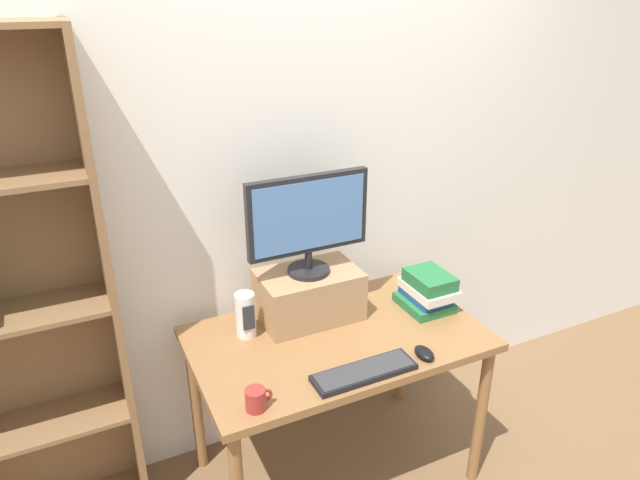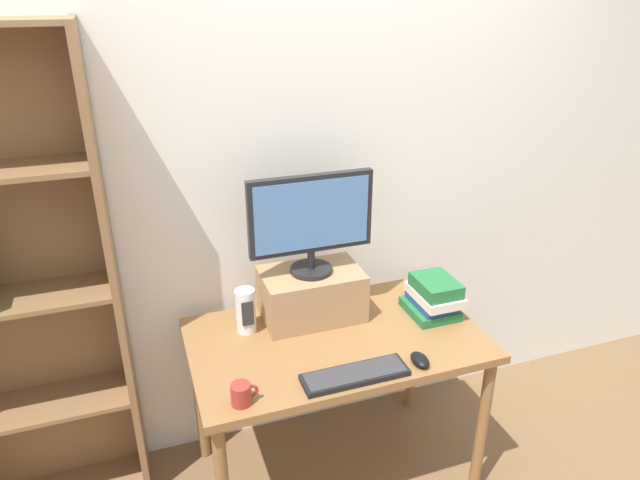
{
  "view_description": "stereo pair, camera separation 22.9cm",
  "coord_description": "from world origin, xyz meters",
  "px_view_note": "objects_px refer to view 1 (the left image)",
  "views": [
    {
      "loc": [
        -0.95,
        -1.81,
        2.14
      ],
      "look_at": [
        -0.05,
        0.08,
        1.2
      ],
      "focal_mm": 32.0,
      "sensor_mm": 36.0,
      "label": 1
    },
    {
      "loc": [
        -0.74,
        -1.9,
        2.14
      ],
      "look_at": [
        -0.05,
        0.08,
        1.2
      ],
      "focal_mm": 32.0,
      "sensor_mm": 36.0,
      "label": 2
    }
  ],
  "objects_px": {
    "keyboard": "(364,372)",
    "coffee_mug": "(256,399)",
    "computer_monitor": "(308,220)",
    "book_stack": "(427,291)",
    "riser_box": "(309,294)",
    "computer_mouse": "(424,353)",
    "desk_speaker": "(246,315)",
    "desk": "(337,353)"
  },
  "relations": [
    {
      "from": "computer_monitor",
      "to": "book_stack",
      "type": "xyz_separation_m",
      "value": [
        0.52,
        -0.16,
        -0.39
      ]
    },
    {
      "from": "desk",
      "to": "book_stack",
      "type": "distance_m",
      "value": 0.51
    },
    {
      "from": "computer_mouse",
      "to": "coffee_mug",
      "type": "bearing_deg",
      "value": 179.86
    },
    {
      "from": "riser_box",
      "to": "coffee_mug",
      "type": "bearing_deg",
      "value": -131.41
    },
    {
      "from": "riser_box",
      "to": "computer_monitor",
      "type": "xyz_separation_m",
      "value": [
        0.0,
        -0.0,
        0.36
      ]
    },
    {
      "from": "riser_box",
      "to": "computer_monitor",
      "type": "bearing_deg",
      "value": -90.0
    },
    {
      "from": "desk",
      "to": "computer_mouse",
      "type": "relative_size",
      "value": 11.85
    },
    {
      "from": "computer_monitor",
      "to": "coffee_mug",
      "type": "height_order",
      "value": "computer_monitor"
    },
    {
      "from": "riser_box",
      "to": "book_stack",
      "type": "distance_m",
      "value": 0.55
    },
    {
      "from": "book_stack",
      "to": "desk_speaker",
      "type": "distance_m",
      "value": 0.84
    },
    {
      "from": "keyboard",
      "to": "coffee_mug",
      "type": "xyz_separation_m",
      "value": [
        -0.44,
        -0.0,
        0.03
      ]
    },
    {
      "from": "computer_monitor",
      "to": "desk_speaker",
      "type": "relative_size",
      "value": 2.7
    },
    {
      "from": "computer_mouse",
      "to": "book_stack",
      "type": "relative_size",
      "value": 0.41
    },
    {
      "from": "coffee_mug",
      "to": "desk_speaker",
      "type": "xyz_separation_m",
      "value": [
        0.12,
        0.45,
        0.06
      ]
    },
    {
      "from": "coffee_mug",
      "to": "book_stack",
      "type": "bearing_deg",
      "value": 18.6
    },
    {
      "from": "riser_box",
      "to": "coffee_mug",
      "type": "xyz_separation_m",
      "value": [
        -0.42,
        -0.48,
        -0.07
      ]
    },
    {
      "from": "computer_mouse",
      "to": "coffee_mug",
      "type": "distance_m",
      "value": 0.71
    },
    {
      "from": "riser_box",
      "to": "computer_mouse",
      "type": "xyz_separation_m",
      "value": [
        0.29,
        -0.48,
        -0.09
      ]
    },
    {
      "from": "computer_monitor",
      "to": "coffee_mug",
      "type": "bearing_deg",
      "value": -131.5
    },
    {
      "from": "computer_mouse",
      "to": "coffee_mug",
      "type": "xyz_separation_m",
      "value": [
        -0.71,
        0.0,
        0.02
      ]
    },
    {
      "from": "desk",
      "to": "computer_mouse",
      "type": "height_order",
      "value": "computer_mouse"
    },
    {
      "from": "desk",
      "to": "keyboard",
      "type": "height_order",
      "value": "keyboard"
    },
    {
      "from": "computer_monitor",
      "to": "book_stack",
      "type": "distance_m",
      "value": 0.67
    },
    {
      "from": "computer_monitor",
      "to": "desk_speaker",
      "type": "height_order",
      "value": "computer_monitor"
    },
    {
      "from": "riser_box",
      "to": "computer_mouse",
      "type": "distance_m",
      "value": 0.57
    },
    {
      "from": "computer_mouse",
      "to": "book_stack",
      "type": "distance_m",
      "value": 0.4
    },
    {
      "from": "desk",
      "to": "computer_monitor",
      "type": "height_order",
      "value": "computer_monitor"
    },
    {
      "from": "keyboard",
      "to": "book_stack",
      "type": "bearing_deg",
      "value": 31.83
    },
    {
      "from": "keyboard",
      "to": "desk_speaker",
      "type": "distance_m",
      "value": 0.56
    },
    {
      "from": "book_stack",
      "to": "desk_speaker",
      "type": "height_order",
      "value": "desk_speaker"
    },
    {
      "from": "computer_monitor",
      "to": "riser_box",
      "type": "bearing_deg",
      "value": 90.0
    },
    {
      "from": "riser_box",
      "to": "computer_monitor",
      "type": "height_order",
      "value": "computer_monitor"
    },
    {
      "from": "desk",
      "to": "desk_speaker",
      "type": "height_order",
      "value": "desk_speaker"
    },
    {
      "from": "coffee_mug",
      "to": "desk_speaker",
      "type": "height_order",
      "value": "desk_speaker"
    },
    {
      "from": "desk",
      "to": "riser_box",
      "type": "distance_m",
      "value": 0.28
    },
    {
      "from": "computer_mouse",
      "to": "riser_box",
      "type": "bearing_deg",
      "value": 121.11
    },
    {
      "from": "desk",
      "to": "coffee_mug",
      "type": "height_order",
      "value": "coffee_mug"
    },
    {
      "from": "coffee_mug",
      "to": "keyboard",
      "type": "bearing_deg",
      "value": 0.29
    },
    {
      "from": "computer_monitor",
      "to": "keyboard",
      "type": "relative_size",
      "value": 1.3
    },
    {
      "from": "keyboard",
      "to": "computer_mouse",
      "type": "height_order",
      "value": "computer_mouse"
    },
    {
      "from": "riser_box",
      "to": "coffee_mug",
      "type": "relative_size",
      "value": 4.34
    },
    {
      "from": "desk",
      "to": "desk_speaker",
      "type": "relative_size",
      "value": 6.2
    }
  ]
}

